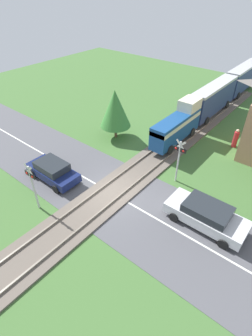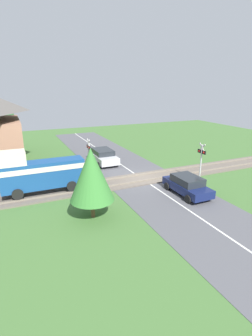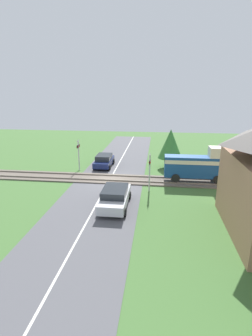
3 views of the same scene
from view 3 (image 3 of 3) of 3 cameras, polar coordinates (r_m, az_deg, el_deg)
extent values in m
plane|color=#426B33|center=(25.31, -3.46, -2.48)|extent=(60.00, 60.00, 0.00)
cube|color=#515156|center=(25.30, -3.46, -2.46)|extent=(48.00, 6.40, 0.02)
cube|color=silver|center=(25.30, -3.46, -2.44)|extent=(48.00, 0.12, 0.00)
cube|color=#665B51|center=(25.29, -3.46, -2.35)|extent=(2.80, 48.00, 0.12)
cube|color=slate|center=(25.92, -3.18, -1.59)|extent=(0.10, 48.00, 0.12)
cube|color=slate|center=(24.58, -3.76, -2.63)|extent=(0.10, 48.00, 0.12)
cube|color=navy|center=(24.70, 15.02, 0.30)|extent=(1.35, 5.74, 1.90)
cube|color=beige|center=(24.57, 15.11, 1.47)|extent=(1.37, 5.74, 0.36)
cube|color=beige|center=(24.72, 19.74, 3.25)|extent=(1.35, 1.84, 0.90)
cylinder|color=black|center=(25.47, 10.56, -1.15)|extent=(0.14, 0.76, 0.76)
cylinder|color=black|center=(24.10, 10.75, -2.19)|extent=(0.14, 0.76, 0.76)
cylinder|color=black|center=(25.98, 18.66, -1.41)|extent=(0.14, 0.76, 0.76)
cylinder|color=black|center=(24.64, 19.30, -2.44)|extent=(0.14, 0.76, 0.76)
cylinder|color=black|center=(26.71, 24.57, -1.58)|extent=(0.14, 0.76, 0.76)
cylinder|color=black|center=(25.41, 25.50, -2.59)|extent=(0.14, 0.76, 0.76)
cube|color=#141E4C|center=(29.30, -4.80, 1.36)|extent=(4.01, 1.69, 0.56)
cube|color=#23282D|center=(29.16, -4.82, 2.40)|extent=(2.20, 1.56, 0.53)
cylinder|color=black|center=(27.99, -3.62, 0.05)|extent=(0.60, 0.18, 0.60)
cylinder|color=black|center=(28.34, -6.99, 0.17)|extent=(0.60, 0.18, 0.60)
cylinder|color=black|center=(30.46, -2.73, 1.45)|extent=(0.60, 0.18, 0.60)
cylinder|color=black|center=(30.78, -5.84, 1.54)|extent=(0.60, 0.18, 0.60)
cube|color=silver|center=(19.38, -2.43, -6.64)|extent=(4.60, 1.86, 0.66)
cube|color=#23282D|center=(19.16, -2.45, -5.06)|extent=(2.53, 1.71, 0.49)
cylinder|color=black|center=(21.02, -4.27, -5.72)|extent=(0.60, 0.18, 0.60)
cylinder|color=black|center=(20.75, 0.81, -5.98)|extent=(0.60, 0.18, 0.60)
cylinder|color=black|center=(18.35, -6.08, -9.24)|extent=(0.60, 0.18, 0.60)
cylinder|color=black|center=(18.05, -0.23, -9.61)|extent=(0.60, 0.18, 0.60)
cylinder|color=#B7B7B7|center=(28.20, -10.25, 2.66)|extent=(0.12, 0.12, 3.18)
cube|color=black|center=(27.97, -10.36, 4.68)|extent=(0.90, 0.08, 0.28)
sphere|color=red|center=(28.22, -10.20, 4.80)|extent=(0.18, 0.18, 0.18)
sphere|color=red|center=(27.72, -10.52, 4.56)|extent=(0.18, 0.18, 0.18)
cube|color=silver|center=(27.91, -10.40, 5.33)|extent=(0.72, 0.04, 0.72)
cube|color=silver|center=(27.91, -10.40, 5.33)|extent=(0.72, 0.04, 0.72)
cylinder|color=#B7B7B7|center=(21.94, 5.14, -1.18)|extent=(0.12, 0.12, 3.18)
cube|color=black|center=(21.65, 5.21, 1.38)|extent=(0.90, 0.08, 0.28)
sphere|color=red|center=(21.39, 5.19, 1.19)|extent=(0.18, 0.18, 0.18)
sphere|color=red|center=(21.91, 5.24, 1.57)|extent=(0.18, 0.18, 0.18)
cube|color=silver|center=(21.56, 5.24, 2.21)|extent=(0.72, 0.04, 0.72)
cube|color=silver|center=(21.56, 5.24, 2.21)|extent=(0.72, 0.04, 0.72)
cube|color=#472D1E|center=(21.05, 24.78, -5.07)|extent=(0.06, 1.10, 2.10)
cylinder|color=#B2282D|center=(21.84, 23.78, -5.21)|extent=(0.40, 0.40, 1.37)
sphere|color=beige|center=(21.57, 24.03, -3.21)|extent=(0.25, 0.25, 0.25)
cylinder|color=brown|center=(29.23, 9.45, 1.12)|extent=(0.24, 0.24, 1.13)
cone|color=#387A33|center=(28.74, 9.65, 5.23)|extent=(2.62, 2.62, 3.15)
camera|label=1|loc=(20.36, -39.55, 23.01)|focal=28.00mm
camera|label=2|loc=(42.30, 14.81, 15.23)|focal=28.00mm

